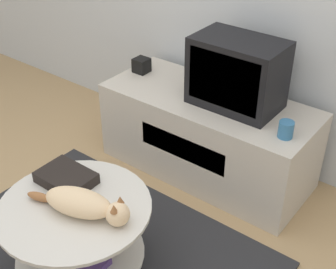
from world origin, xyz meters
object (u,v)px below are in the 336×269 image
tv (237,73)px  cat (84,204)px  speaker (142,65)px  dvd_box (66,178)px

tv → cat: (-0.08, -1.18, -0.23)m
speaker → dvd_box: size_ratio=0.36×
speaker → cat: speaker is taller
speaker → tv: bearing=-0.4°
dvd_box → tv: bearing=73.3°
speaker → cat: size_ratio=0.19×
dvd_box → cat: bearing=-23.3°
speaker → dvd_box: (0.42, -1.08, -0.10)m
tv → cat: 1.21m
cat → tv: bearing=69.7°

